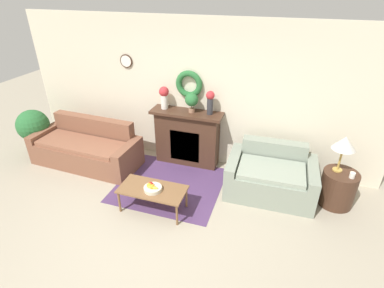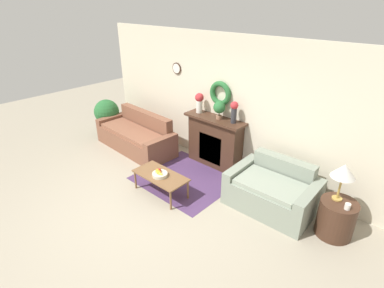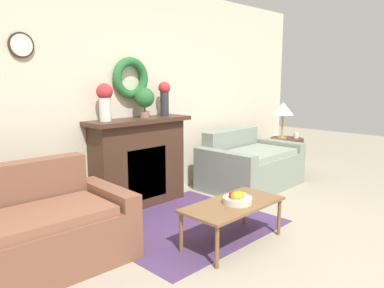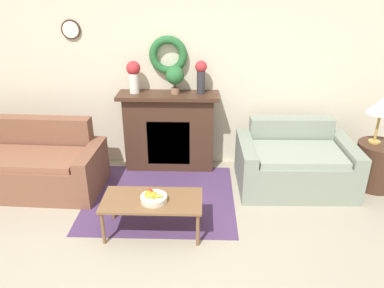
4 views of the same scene
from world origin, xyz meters
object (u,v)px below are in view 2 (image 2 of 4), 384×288
object	(u,v)px
couch_left	(137,136)
mug	(348,206)
loveseat_right	(273,191)
vase_on_mantel_left	(199,101)
side_table_by_loveseat	(336,218)
potted_plant_on_mantel	(219,108)
coffee_table	(161,177)
vase_on_mantel_right	(234,111)
fireplace	(215,141)
fruit_bowl	(159,174)
table_lamp	(344,171)
potted_plant_floor_by_couch	(107,113)

from	to	relation	value
couch_left	mug	bearing A→B (deg)	3.51
loveseat_right	vase_on_mantel_left	world-z (taller)	vase_on_mantel_left
side_table_by_loveseat	mug	bearing A→B (deg)	-37.87
potted_plant_on_mantel	loveseat_right	bearing A→B (deg)	-16.52
coffee_table	vase_on_mantel_left	size ratio (longest dim) A/B	2.46
coffee_table	potted_plant_on_mantel	size ratio (longest dim) A/B	2.84
couch_left	vase_on_mantel_right	bearing A→B (deg)	18.02
fireplace	fruit_bowl	distance (m)	1.54
couch_left	fruit_bowl	distance (m)	2.04
fruit_bowl	potted_plant_on_mantel	world-z (taller)	potted_plant_on_mantel
coffee_table	fruit_bowl	distance (m)	0.09
loveseat_right	vase_on_mantel_left	bearing A→B (deg)	165.89
table_lamp	fireplace	bearing A→B (deg)	171.27
loveseat_right	table_lamp	distance (m)	1.24
table_lamp	vase_on_mantel_right	xyz separation A→B (m)	(-2.18, 0.41, 0.27)
fireplace	couch_left	world-z (taller)	fireplace
coffee_table	side_table_by_loveseat	xyz separation A→B (m)	(2.73, 1.05, -0.07)
fireplace	loveseat_right	size ratio (longest dim) A/B	0.93
loveseat_right	potted_plant_floor_by_couch	xyz separation A→B (m)	(-4.75, -0.11, 0.27)
fireplace	loveseat_right	xyz separation A→B (m)	(1.64, -0.47, -0.24)
mug	potted_plant_floor_by_couch	world-z (taller)	potted_plant_floor_by_couch
fireplace	vase_on_mantel_left	distance (m)	0.90
loveseat_right	side_table_by_loveseat	world-z (taller)	loveseat_right
couch_left	side_table_by_loveseat	size ratio (longest dim) A/B	3.61
vase_on_mantel_right	potted_plant_on_mantel	bearing A→B (deg)	-176.59
table_lamp	potted_plant_on_mantel	xyz separation A→B (m)	(-2.52, 0.39, 0.25)
coffee_table	vase_on_mantel_left	xyz separation A→B (m)	(-0.39, 1.51, 0.97)
mug	vase_on_mantel_left	xyz separation A→B (m)	(-3.25, 0.56, 0.70)
coffee_table	table_lamp	distance (m)	2.97
fireplace	vase_on_mantel_right	xyz separation A→B (m)	(0.43, 0.01, 0.79)
side_table_by_loveseat	table_lamp	distance (m)	0.77
fireplace	table_lamp	xyz separation A→B (m)	(2.61, -0.40, 0.51)
fireplace	vase_on_mantel_left	bearing A→B (deg)	179.29
mug	vase_on_mantel_left	size ratio (longest dim) A/B	0.22
side_table_by_loveseat	vase_on_mantel_left	distance (m)	3.32
side_table_by_loveseat	vase_on_mantel_left	size ratio (longest dim) A/B	1.40
side_table_by_loveseat	loveseat_right	bearing A→B (deg)	-179.07
couch_left	potted_plant_floor_by_couch	bearing A→B (deg)	-179.65
mug	potted_plant_on_mantel	world-z (taller)	potted_plant_on_mantel
loveseat_right	fruit_bowl	distance (m)	1.99
side_table_by_loveseat	vase_on_mantel_right	bearing A→B (deg)	168.43
fruit_bowl	mug	distance (m)	3.01
vase_on_mantel_left	couch_left	bearing A→B (deg)	-155.88
mug	couch_left	bearing A→B (deg)	-179.06
table_lamp	vase_on_mantel_left	distance (m)	3.10
fireplace	potted_plant_on_mantel	size ratio (longest dim) A/B	3.68
mug	vase_on_mantel_left	distance (m)	3.37
table_lamp	couch_left	bearing A→B (deg)	-177.12
fireplace	table_lamp	bearing A→B (deg)	-8.73
side_table_by_loveseat	mug	distance (m)	0.37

